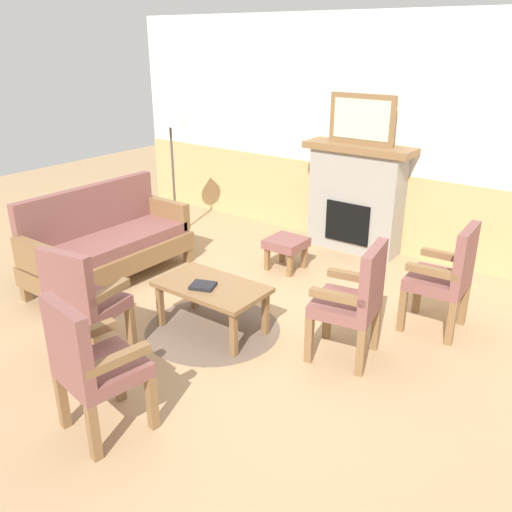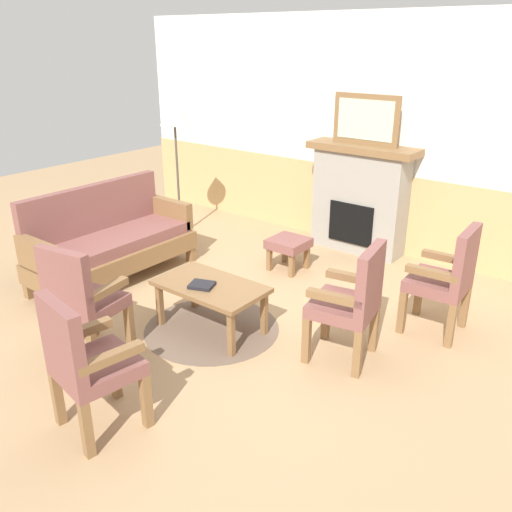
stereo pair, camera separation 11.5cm
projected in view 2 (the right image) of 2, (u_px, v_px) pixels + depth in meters
The scene contains 14 objects.
ground_plane at pixel (232, 323), 4.89m from camera, with size 14.00×14.00×0.00m, color tan.
wall_back at pixel (374, 139), 6.29m from camera, with size 7.20×0.14×2.70m.
fireplace at pixel (360, 198), 6.36m from camera, with size 1.30×0.44×1.28m.
framed_picture at pixel (366, 120), 6.01m from camera, with size 0.80×0.04×0.56m.
couch at pixel (110, 242), 5.70m from camera, with size 0.70×1.80×0.98m.
coffee_table at pixel (210, 290), 4.66m from camera, with size 0.96×0.56×0.44m.
round_rug at pixel (212, 328), 4.80m from camera, with size 1.21×1.21×0.01m, color brown.
book_on_table at pixel (202, 285), 4.58m from camera, with size 0.20×0.17×0.03m, color black.
footstool at pixel (288, 245), 5.93m from camera, with size 0.40×0.40×0.36m.
armchair_near_fireplace at pixel (352, 299), 4.16m from camera, with size 0.56×0.56×0.98m.
armchair_by_window_left at pixel (447, 276), 4.55m from camera, with size 0.50×0.50×0.98m.
armchair_front_left at pixel (85, 360), 3.37m from camera, with size 0.55×0.55×0.98m.
armchair_front_center at pixel (81, 298), 4.18m from camera, with size 0.55×0.55×0.98m.
floor_lamp_by_couch at pixel (175, 123), 6.52m from camera, with size 0.36×0.36×1.68m.
Camera 2 is at (2.82, -3.25, 2.42)m, focal length 37.68 mm.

